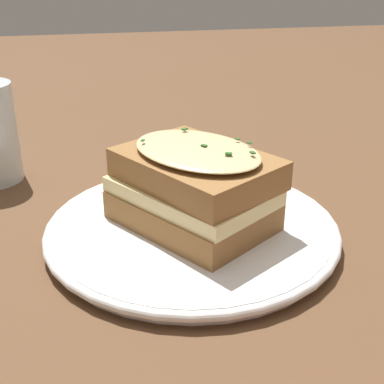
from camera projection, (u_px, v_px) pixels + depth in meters
ground_plane at (196, 221)px, 0.52m from camera, size 2.40×2.40×0.00m
dinner_plate at (192, 229)px, 0.49m from camera, size 0.27×0.27×0.01m
sandwich at (194, 186)px, 0.47m from camera, size 0.16×0.17×0.08m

